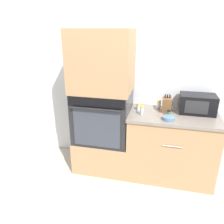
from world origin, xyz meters
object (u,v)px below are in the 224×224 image
(wall_oven, at_px, (103,116))
(bowl, at_px, (168,118))
(condiment_jar_far, at_px, (139,107))
(knife_block, at_px, (167,105))
(microwave, at_px, (197,104))
(condiment_jar_back, at_px, (142,111))
(condiment_jar_mid, at_px, (159,104))
(condiment_jar_near, at_px, (169,113))

(wall_oven, xyz_separation_m, bowl, (0.84, -0.18, 0.12))
(condiment_jar_far, bearing_deg, bowl, -33.42)
(bowl, bearing_deg, knife_block, 95.52)
(wall_oven, distance_m, microwave, 1.21)
(condiment_jar_back, bearing_deg, wall_oven, 169.50)
(condiment_jar_far, bearing_deg, wall_oven, -171.45)
(wall_oven, bearing_deg, condiment_jar_mid, 14.44)
(condiment_jar_back, bearing_deg, knife_block, 33.49)
(microwave, height_order, condiment_jar_back, microwave)
(wall_oven, height_order, microwave, wall_oven)
(knife_block, bearing_deg, condiment_jar_mid, 137.47)
(condiment_jar_mid, xyz_separation_m, condiment_jar_far, (-0.25, -0.11, -0.01))
(condiment_jar_near, xyz_separation_m, condiment_jar_mid, (-0.12, 0.25, 0.02))
(bowl, distance_m, condiment_jar_mid, 0.39)
(bowl, xyz_separation_m, condiment_jar_mid, (-0.12, 0.36, 0.03))
(microwave, height_order, condiment_jar_mid, microwave)
(microwave, height_order, condiment_jar_far, microwave)
(condiment_jar_near, bearing_deg, condiment_jar_mid, 116.53)
(knife_block, distance_m, condiment_jar_back, 0.35)
(wall_oven, height_order, bowl, wall_oven)
(condiment_jar_near, bearing_deg, condiment_jar_back, -173.71)
(condiment_jar_far, bearing_deg, condiment_jar_back, -70.69)
(microwave, bearing_deg, condiment_jar_near, -149.95)
(condiment_jar_near, bearing_deg, microwave, 30.05)
(wall_oven, bearing_deg, knife_block, 6.78)
(condiment_jar_far, bearing_deg, microwave, 5.24)
(condiment_jar_near, relative_size, condiment_jar_far, 0.89)
(microwave, height_order, knife_block, microwave)
(wall_oven, relative_size, condiment_jar_mid, 6.44)
(microwave, xyz_separation_m, condiment_jar_near, (-0.34, -0.20, -0.08))
(condiment_jar_near, height_order, condiment_jar_back, condiment_jar_back)
(knife_block, distance_m, bowl, 0.29)
(bowl, bearing_deg, condiment_jar_far, 146.58)
(knife_block, xyz_separation_m, condiment_jar_mid, (-0.10, 0.09, -0.04))
(condiment_jar_back, bearing_deg, bowl, -14.54)
(knife_block, relative_size, bowl, 1.57)
(knife_block, relative_size, condiment_jar_near, 2.91)
(microwave, bearing_deg, bowl, -137.26)
(bowl, xyz_separation_m, condiment_jar_far, (-0.38, 0.25, 0.02))
(microwave, distance_m, condiment_jar_back, 0.70)
(knife_block, height_order, condiment_jar_back, knife_block)
(condiment_jar_mid, distance_m, condiment_jar_back, 0.34)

